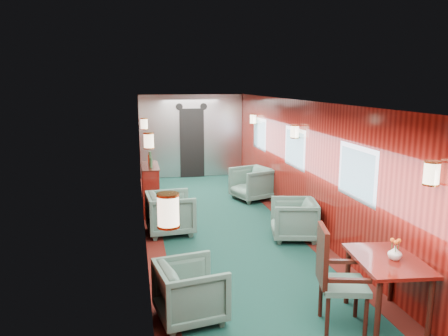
% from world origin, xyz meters
% --- Properties ---
extents(room, '(12.00, 12.10, 2.40)m').
position_xyz_m(room, '(0.00, 0.00, 1.63)').
color(room, '#0D3129').
rests_on(room, ground).
extents(bulkhead, '(2.98, 0.17, 2.39)m').
position_xyz_m(bulkhead, '(0.00, 5.91, 1.18)').
color(bulkhead, '#B6B9BD').
rests_on(bulkhead, ground).
extents(windows_right, '(0.02, 8.60, 0.80)m').
position_xyz_m(windows_right, '(1.49, 0.25, 1.45)').
color(windows_right, '#ADAFB4').
rests_on(windows_right, ground).
extents(wall_sconces, '(2.97, 7.97, 0.25)m').
position_xyz_m(wall_sconces, '(0.00, 0.57, 1.79)').
color(wall_sconces, '#FFF0C6').
rests_on(wall_sconces, ground).
extents(dining_table, '(0.83, 1.10, 0.77)m').
position_xyz_m(dining_table, '(1.14, -2.44, 0.64)').
color(dining_table, '#63130D').
rests_on(dining_table, ground).
extents(side_chair, '(0.63, 0.65, 1.18)m').
position_xyz_m(side_chair, '(0.50, -2.42, 0.64)').
color(side_chair, '#1A3E39').
rests_on(side_chair, ground).
extents(credenza, '(0.36, 1.14, 1.30)m').
position_xyz_m(credenza, '(-1.34, 2.50, 0.52)').
color(credenza, '#63130D').
rests_on(credenza, ground).
extents(flower_vase, '(0.17, 0.17, 0.16)m').
position_xyz_m(flower_vase, '(1.20, -2.48, 0.85)').
color(flower_vase, white).
rests_on(flower_vase, dining_table).
extents(armchair_left_near, '(0.88, 0.86, 0.69)m').
position_xyz_m(armchair_left_near, '(-1.05, -1.95, 0.35)').
color(armchair_left_near, '#1A3E39').
rests_on(armchair_left_near, ground).
extents(armchair_left_far, '(0.90, 0.87, 0.77)m').
position_xyz_m(armchair_left_far, '(-1.03, 1.08, 0.38)').
color(armchair_left_far, '#1A3E39').
rests_on(armchair_left_far, ground).
extents(armchair_right_near, '(0.93, 0.92, 0.71)m').
position_xyz_m(armchair_right_near, '(1.07, 0.35, 0.36)').
color(armchair_right_near, '#1A3E39').
rests_on(armchair_right_near, ground).
extents(armchair_right_far, '(1.07, 1.06, 0.77)m').
position_xyz_m(armchair_right_far, '(1.04, 3.04, 0.39)').
color(armchair_right_far, '#1A3E39').
rests_on(armchair_right_far, ground).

